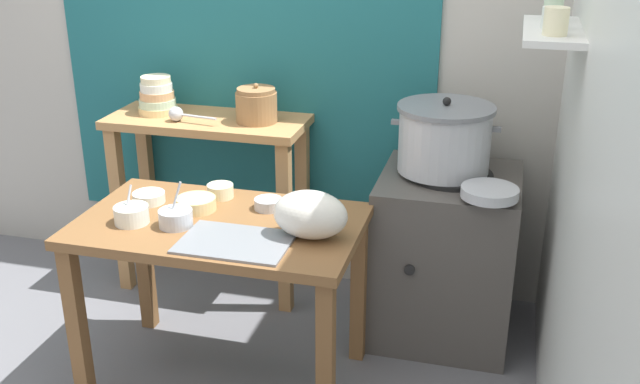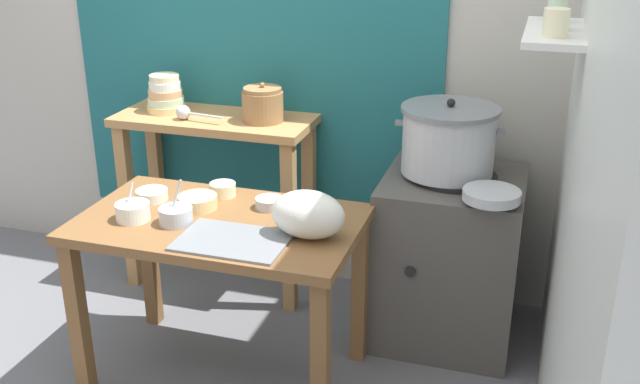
# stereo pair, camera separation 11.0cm
# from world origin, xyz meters

# --- Properties ---
(ground_plane) EXTENTS (9.00, 9.00, 0.00)m
(ground_plane) POSITION_xyz_m (0.00, 0.00, 0.00)
(ground_plane) COLOR slate
(wall_back) EXTENTS (4.40, 0.12, 2.60)m
(wall_back) POSITION_xyz_m (0.08, 1.10, 1.30)
(wall_back) COLOR #B2ADA3
(wall_back) RESTS_ON ground
(wall_right) EXTENTS (0.30, 3.20, 2.60)m
(wall_right) POSITION_xyz_m (1.40, 0.20, 1.30)
(wall_right) COLOR silver
(wall_right) RESTS_ON ground
(prep_table) EXTENTS (1.10, 0.66, 0.72)m
(prep_table) POSITION_xyz_m (0.08, 0.10, 0.61)
(prep_table) COLOR brown
(prep_table) RESTS_ON ground
(back_shelf_table) EXTENTS (0.96, 0.40, 0.90)m
(back_shelf_table) POSITION_xyz_m (-0.27, 0.83, 0.68)
(back_shelf_table) COLOR #B27F4C
(back_shelf_table) RESTS_ON ground
(stove_block) EXTENTS (0.60, 0.61, 0.78)m
(stove_block) POSITION_xyz_m (0.91, 0.70, 0.38)
(stove_block) COLOR #4C4742
(stove_block) RESTS_ON ground
(steamer_pot) EXTENTS (0.46, 0.41, 0.33)m
(steamer_pot) POSITION_xyz_m (0.87, 0.72, 0.93)
(steamer_pot) COLOR #B7BABF
(steamer_pot) RESTS_ON stove_block
(clay_pot) EXTENTS (0.19, 0.19, 0.19)m
(clay_pot) POSITION_xyz_m (-0.01, 0.83, 0.98)
(clay_pot) COLOR olive
(clay_pot) RESTS_ON back_shelf_table
(bowl_stack_enamel) EXTENTS (0.19, 0.19, 0.18)m
(bowl_stack_enamel) POSITION_xyz_m (-0.53, 0.85, 0.98)
(bowl_stack_enamel) COLOR #E5C684
(bowl_stack_enamel) RESTS_ON back_shelf_table
(ladle) EXTENTS (0.25, 0.07, 0.07)m
(ladle) POSITION_xyz_m (-0.37, 0.74, 0.94)
(ladle) COLOR #B7BABF
(ladle) RESTS_ON back_shelf_table
(serving_tray) EXTENTS (0.40, 0.28, 0.01)m
(serving_tray) POSITION_xyz_m (0.22, -0.07, 0.72)
(serving_tray) COLOR slate
(serving_tray) RESTS_ON prep_table
(plastic_bag) EXTENTS (0.28, 0.18, 0.18)m
(plastic_bag) POSITION_xyz_m (0.47, 0.05, 0.81)
(plastic_bag) COLOR silver
(plastic_bag) RESTS_ON prep_table
(wide_pan) EXTENTS (0.23, 0.23, 0.04)m
(wide_pan) POSITION_xyz_m (1.09, 0.46, 0.80)
(wide_pan) COLOR #B7BABF
(wide_pan) RESTS_ON stove_block
(prep_bowl_0) EXTENTS (0.13, 0.13, 0.04)m
(prep_bowl_0) POSITION_xyz_m (-0.26, 0.20, 0.74)
(prep_bowl_0) COLOR silver
(prep_bowl_0) RESTS_ON prep_table
(prep_bowl_1) EXTENTS (0.16, 0.16, 0.05)m
(prep_bowl_1) POSITION_xyz_m (-0.04, 0.17, 0.75)
(prep_bowl_1) COLOR #E5C684
(prep_bowl_1) RESTS_ON prep_table
(prep_bowl_2) EXTENTS (0.11, 0.11, 0.04)m
(prep_bowl_2) POSITION_xyz_m (0.23, 0.26, 0.74)
(prep_bowl_2) COLOR #B7BABF
(prep_bowl_2) RESTS_ON prep_table
(prep_bowl_3) EXTENTS (0.13, 0.13, 0.15)m
(prep_bowl_3) POSITION_xyz_m (-0.23, -0.01, 0.76)
(prep_bowl_3) COLOR silver
(prep_bowl_3) RESTS_ON prep_table
(prep_bowl_4) EXTENTS (0.13, 0.13, 0.17)m
(prep_bowl_4) POSITION_xyz_m (-0.05, 0.01, 0.76)
(prep_bowl_4) COLOR #B7BABF
(prep_bowl_4) RESTS_ON prep_table
(prep_bowl_5) EXTENTS (0.11, 0.11, 0.06)m
(prep_bowl_5) POSITION_xyz_m (-0.00, 0.32, 0.75)
(prep_bowl_5) COLOR beige
(prep_bowl_5) RESTS_ON prep_table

